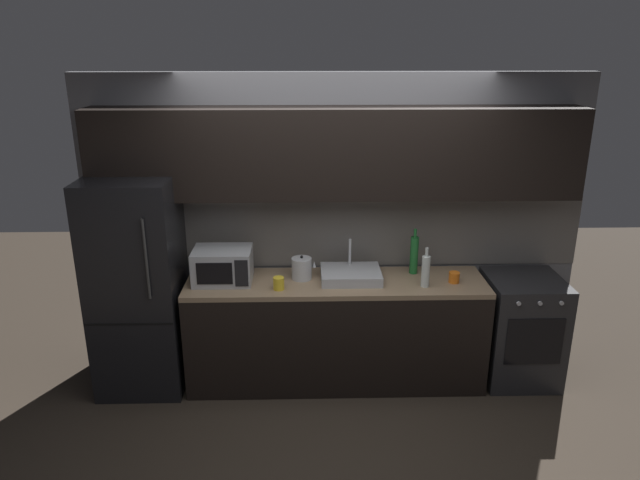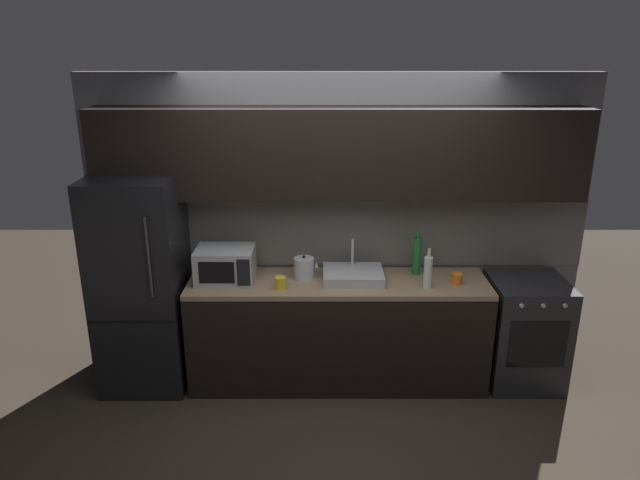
{
  "view_description": "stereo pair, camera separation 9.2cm",
  "coord_description": "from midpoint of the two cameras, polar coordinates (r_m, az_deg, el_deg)",
  "views": [
    {
      "loc": [
        -0.24,
        -3.43,
        2.74
      ],
      "look_at": [
        -0.13,
        0.9,
        1.25
      ],
      "focal_mm": 32.85,
      "sensor_mm": 36.0,
      "label": 1
    },
    {
      "loc": [
        -0.15,
        -3.43,
        2.74
      ],
      "look_at": [
        -0.13,
        0.9,
        1.25
      ],
      "focal_mm": 32.85,
      "sensor_mm": 36.0,
      "label": 2
    }
  ],
  "objects": [
    {
      "name": "mug_orange",
      "position": [
        4.77,
        13.52,
        -3.66
      ],
      "size": [
        0.08,
        0.08,
        0.09
      ],
      "primitive_type": "cylinder",
      "color": "orange",
      "rests_on": "counter_run"
    },
    {
      "name": "kettle",
      "position": [
        4.72,
        -1.21,
        -2.77
      ],
      "size": [
        0.2,
        0.16,
        0.2
      ],
      "color": "#B7BABF",
      "rests_on": "counter_run"
    },
    {
      "name": "wine_bottle_green",
      "position": [
        4.86,
        9.76,
        -1.48
      ],
      "size": [
        0.07,
        0.07,
        0.38
      ],
      "color": "#1E6B2D",
      "rests_on": "counter_run"
    },
    {
      "name": "microwave",
      "position": [
        4.72,
        -8.87,
        -2.39
      ],
      "size": [
        0.46,
        0.35,
        0.27
      ],
      "color": "#A8AAAF",
      "rests_on": "counter_run"
    },
    {
      "name": "wine_bottle_clear",
      "position": [
        4.62,
        10.83,
        -3.04
      ],
      "size": [
        0.07,
        0.07,
        0.32
      ],
      "color": "silver",
      "rests_on": "counter_run"
    },
    {
      "name": "counter_run",
      "position": [
        4.9,
        2.08,
        -8.87
      ],
      "size": [
        2.41,
        0.6,
        0.9
      ],
      "color": "black",
      "rests_on": "ground"
    },
    {
      "name": "back_wall",
      "position": [
        4.78,
        2.1,
        4.57
      ],
      "size": [
        4.15,
        0.44,
        2.5
      ],
      "color": "slate",
      "rests_on": "ground"
    },
    {
      "name": "mug_yellow",
      "position": [
        4.55,
        -3.5,
        -4.21
      ],
      "size": [
        0.09,
        0.09,
        0.1
      ],
      "primitive_type": "cylinder",
      "color": "gold",
      "rests_on": "counter_run"
    },
    {
      "name": "refrigerator",
      "position": [
        4.91,
        -16.7,
        -4.1
      ],
      "size": [
        0.68,
        0.69,
        1.76
      ],
      "color": "black",
      "rests_on": "ground"
    },
    {
      "name": "sink_basin",
      "position": [
        4.73,
        3.59,
        -3.4
      ],
      "size": [
        0.48,
        0.38,
        0.3
      ],
      "color": "#ADAFB5",
      "rests_on": "counter_run"
    },
    {
      "name": "oven_range",
      "position": [
        5.19,
        19.55,
        -8.34
      ],
      "size": [
        0.6,
        0.62,
        0.9
      ],
      "color": "#232326",
      "rests_on": "ground"
    },
    {
      "name": "ground_plane",
      "position": [
        4.39,
        2.49,
        -19.6
      ],
      "size": [
        10.0,
        10.0,
        0.0
      ],
      "primitive_type": "plane",
      "color": "#2D261E"
    }
  ]
}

